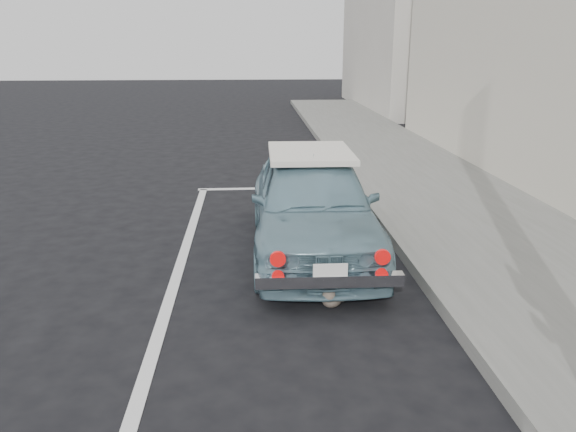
% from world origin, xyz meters
% --- Properties ---
extents(ground, '(80.00, 80.00, 0.00)m').
position_xyz_m(ground, '(0.00, 0.00, 0.00)').
color(ground, black).
rests_on(ground, ground).
extents(sidewalk, '(2.80, 40.00, 0.15)m').
position_xyz_m(sidewalk, '(3.20, 2.00, 0.07)').
color(sidewalk, slate).
rests_on(sidewalk, ground).
extents(building_far, '(3.50, 10.00, 8.00)m').
position_xyz_m(building_far, '(6.35, 20.00, 4.00)').
color(building_far, beige).
rests_on(building_far, ground).
extents(pline_front, '(3.00, 0.12, 0.01)m').
position_xyz_m(pline_front, '(0.50, 6.50, 0.00)').
color(pline_front, silver).
rests_on(pline_front, ground).
extents(pline_side, '(0.12, 7.00, 0.01)m').
position_xyz_m(pline_side, '(-0.90, 3.00, 0.00)').
color(pline_side, silver).
rests_on(pline_side, ground).
extents(retro_coupe, '(1.56, 3.78, 1.28)m').
position_xyz_m(retro_coupe, '(0.74, 3.21, 0.64)').
color(retro_coupe, '#7198A7').
rests_on(retro_coupe, ground).
extents(cat, '(0.34, 0.47, 0.27)m').
position_xyz_m(cat, '(0.77, 1.60, 0.12)').
color(cat, '#7B6F5D').
rests_on(cat, ground).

